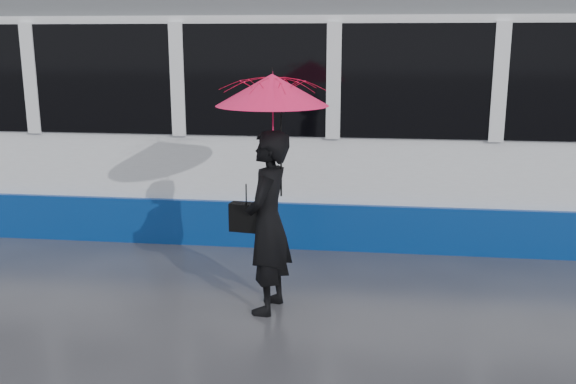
# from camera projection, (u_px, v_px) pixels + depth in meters

# --- Properties ---
(ground) EXTENTS (90.00, 90.00, 0.00)m
(ground) POSITION_uv_depth(u_px,v_px,m) (338.00, 286.00, 7.23)
(ground) COLOR #2B2B30
(ground) RESTS_ON ground
(rails) EXTENTS (34.00, 1.51, 0.02)m
(rails) POSITION_uv_depth(u_px,v_px,m) (346.00, 224.00, 9.64)
(rails) COLOR #3F3D38
(rails) RESTS_ON ground
(tram) EXTENTS (26.00, 2.56, 3.35)m
(tram) POSITION_uv_depth(u_px,v_px,m) (107.00, 112.00, 9.71)
(tram) COLOR white
(tram) RESTS_ON ground
(woman) EXTENTS (0.54, 0.73, 1.85)m
(woman) POSITION_uv_depth(u_px,v_px,m) (268.00, 223.00, 6.39)
(woman) COLOR black
(woman) RESTS_ON ground
(umbrella) EXTENTS (1.24, 1.24, 1.25)m
(umbrella) POSITION_uv_depth(u_px,v_px,m) (272.00, 112.00, 6.12)
(umbrella) COLOR #F71460
(umbrella) RESTS_ON ground
(handbag) EXTENTS (0.35, 0.19, 0.47)m
(handbag) POSITION_uv_depth(u_px,v_px,m) (247.00, 217.00, 6.42)
(handbag) COLOR black
(handbag) RESTS_ON ground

